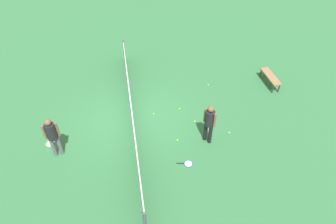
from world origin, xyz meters
The scene contains 13 objects.
ground_plane centered at (0.00, 0.00, 0.00)m, with size 40.00×40.00×0.00m, color #2D6B3D.
court_net centered at (0.00, 0.00, 0.50)m, with size 10.09×0.09×1.07m.
player_near_side centered at (-1.78, -2.72, 1.01)m, with size 0.48×0.48×1.70m.
player_far_side centered at (-1.49, 2.79, 1.01)m, with size 0.39×0.53×1.70m.
tennis_racket_near_player centered at (-2.76, -1.74, 0.01)m, with size 0.38×0.61×0.03m.
tennis_racket_far_player centered at (-0.88, 3.18, 0.01)m, with size 0.61×0.38×0.03m.
tennis_ball_near_player centered at (1.73, -3.78, 0.03)m, with size 0.07×0.07×0.07m, color #C6E033.
tennis_ball_by_net centered at (-0.67, -2.52, 0.03)m, with size 0.07×0.07×0.07m, color #C6E033.
tennis_ball_midcourt centered at (0.22, -2.06, 0.03)m, with size 0.07×0.07×0.07m, color #C6E033.
tennis_ball_baseline centered at (0.09, -0.91, 0.03)m, with size 0.07×0.07×0.07m, color #C6E033.
tennis_ball_stray_left centered at (-1.55, -3.69, 0.03)m, with size 0.07×0.07×0.07m, color #C6E033.
tennis_ball_stray_right centered at (-1.59, -1.61, 0.03)m, with size 0.07×0.07×0.07m, color #C6E033.
courtside_bench centered at (1.34, -6.69, 0.42)m, with size 1.50×0.41×0.48m.
Camera 1 is at (-9.03, 0.07, 8.04)m, focal length 30.68 mm.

